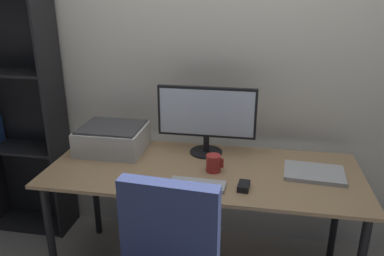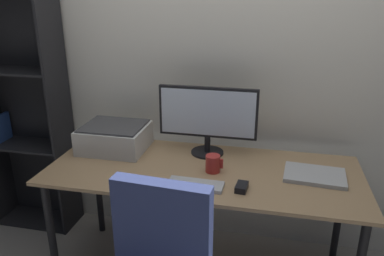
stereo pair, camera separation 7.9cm
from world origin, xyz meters
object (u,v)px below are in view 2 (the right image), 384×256
(mouse, at_px, (242,187))
(bookshelf, at_px, (25,108))
(coffee_mug, at_px, (213,164))
(printer, at_px, (115,137))
(monitor, at_px, (208,116))
(keyboard, at_px, (195,184))
(laptop, at_px, (315,175))
(desk, at_px, (203,181))

(mouse, bearing_deg, bookshelf, 166.25)
(coffee_mug, bearing_deg, printer, 164.56)
(monitor, relative_size, printer, 1.49)
(keyboard, relative_size, laptop, 0.91)
(desk, distance_m, monitor, 0.39)
(bookshelf, bearing_deg, desk, -14.85)
(desk, bearing_deg, keyboard, -90.24)
(monitor, distance_m, printer, 0.61)
(mouse, relative_size, coffee_mug, 0.98)
(coffee_mug, xyz_separation_m, printer, (-0.66, 0.18, 0.03))
(mouse, relative_size, printer, 0.24)
(laptop, bearing_deg, desk, -172.56)
(desk, bearing_deg, monitor, 94.00)
(monitor, bearing_deg, mouse, -58.71)
(mouse, distance_m, bookshelf, 1.70)
(printer, bearing_deg, laptop, -6.13)
(printer, bearing_deg, keyboard, -31.58)
(desk, height_order, bookshelf, bookshelf)
(laptop, distance_m, bookshelf, 2.01)
(desk, relative_size, laptop, 5.49)
(coffee_mug, distance_m, laptop, 0.55)
(coffee_mug, bearing_deg, monitor, 107.50)
(desk, height_order, keyboard, keyboard)
(desk, distance_m, mouse, 0.32)
(monitor, height_order, coffee_mug, monitor)
(coffee_mug, relative_size, bookshelf, 0.05)
(keyboard, height_order, bookshelf, bookshelf)
(monitor, bearing_deg, printer, -174.34)
(keyboard, bearing_deg, printer, 150.27)
(keyboard, bearing_deg, monitor, 93.80)
(mouse, height_order, laptop, mouse)
(mouse, bearing_deg, coffee_mug, 140.73)
(coffee_mug, relative_size, printer, 0.24)
(printer, xyz_separation_m, bookshelf, (-0.76, 0.20, 0.08))
(desk, xyz_separation_m, mouse, (0.24, -0.20, 0.09))
(monitor, relative_size, mouse, 6.20)
(keyboard, relative_size, mouse, 3.02)
(laptop, bearing_deg, coffee_mug, -170.05)
(monitor, height_order, laptop, monitor)
(mouse, bearing_deg, monitor, 126.73)
(keyboard, bearing_deg, coffee_mug, 73.60)
(mouse, xyz_separation_m, laptop, (0.37, 0.23, -0.01))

